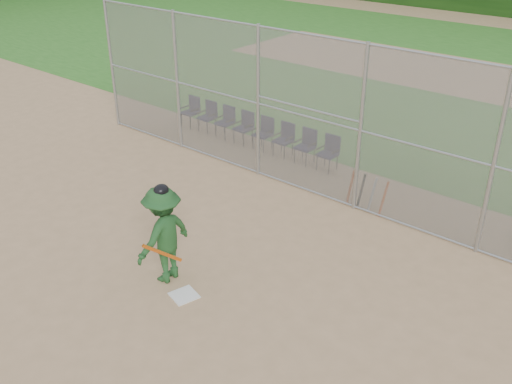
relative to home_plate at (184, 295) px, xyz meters
The scene contains 15 objects.
ground 0.32m from the home_plate, behind, with size 100.00×100.00×0.00m, color tan.
grass_strip 18.02m from the home_plate, 91.03° to the left, with size 100.00×100.00×0.00m, color #2B671F.
dirt_patch_far 18.02m from the home_plate, 91.03° to the left, with size 24.00×24.00×0.00m, color tan.
backstop_fence 5.44m from the home_plate, 93.68° to the left, with size 16.09×0.09×4.00m.
home_plate is the anchor object (origin of this frame).
batter_at_plate 1.22m from the home_plate, 163.90° to the left, with size 0.98×1.40×2.07m.
spare_bats 5.29m from the home_plate, 80.18° to the left, with size 0.96×0.38×0.83m.
chair_0 9.08m from the home_plate, 134.69° to the left, with size 0.54×0.52×0.96m, color black, non-canonical shape.
chair_1 8.56m from the home_plate, 131.06° to the left, with size 0.54×0.52×0.96m, color black, non-canonical shape.
chair_2 8.08m from the home_plate, 126.97° to the left, with size 0.54×0.52×0.96m, color black, non-canonical shape.
chair_3 7.65m from the home_plate, 122.39° to the left, with size 0.54×0.52×0.96m, color black, non-canonical shape.
chair_4 7.27m from the home_plate, 117.29° to the left, with size 0.54×0.52×0.96m, color black, non-canonical shape.
chair_5 6.95m from the home_plate, 111.68° to the left, with size 0.54×0.52×0.96m, color black, non-canonical shape.
chair_6 6.71m from the home_plate, 105.60° to the left, with size 0.54×0.52×0.96m, color black, non-canonical shape.
chair_7 6.54m from the home_plate, 99.14° to the left, with size 0.54×0.52×0.96m, color black, non-canonical shape.
Camera 1 is at (6.90, -5.82, 6.69)m, focal length 40.00 mm.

